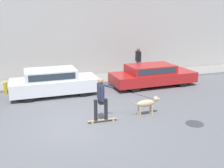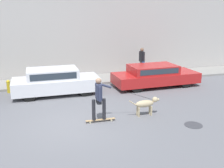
{
  "view_description": "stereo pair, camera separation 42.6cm",
  "coord_description": "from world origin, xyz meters",
  "px_view_note": "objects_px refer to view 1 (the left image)",
  "views": [
    {
      "loc": [
        -1.52,
        -8.61,
        3.86
      ],
      "look_at": [
        1.81,
        1.47,
        0.95
      ],
      "focal_mm": 42.0,
      "sensor_mm": 36.0,
      "label": 1
    },
    {
      "loc": [
        -1.11,
        -8.73,
        3.86
      ],
      "look_at": [
        1.81,
        1.47,
        0.95
      ],
      "focal_mm": 42.0,
      "sensor_mm": 36.0,
      "label": 2
    }
  ],
  "objects_px": {
    "pedestrian_with_bag": "(138,60)",
    "fire_hydrant": "(5,87)",
    "parked_car_2": "(152,75)",
    "skateboarder": "(101,97)",
    "dog": "(147,103)",
    "parked_car_1": "(54,82)"
  },
  "relations": [
    {
      "from": "pedestrian_with_bag",
      "to": "fire_hydrant",
      "type": "height_order",
      "value": "pedestrian_with_bag"
    },
    {
      "from": "parked_car_2",
      "to": "skateboarder",
      "type": "relative_size",
      "value": 1.68
    },
    {
      "from": "parked_car_2",
      "to": "dog",
      "type": "height_order",
      "value": "parked_car_2"
    },
    {
      "from": "dog",
      "to": "pedestrian_with_bag",
      "type": "relative_size",
      "value": 0.74
    },
    {
      "from": "dog",
      "to": "skateboarder",
      "type": "relative_size",
      "value": 0.45
    },
    {
      "from": "parked_car_1",
      "to": "fire_hydrant",
      "type": "distance_m",
      "value": 2.41
    },
    {
      "from": "parked_car_2",
      "to": "parked_car_1",
      "type": "bearing_deg",
      "value": 177.98
    },
    {
      "from": "pedestrian_with_bag",
      "to": "fire_hydrant",
      "type": "relative_size",
      "value": 2.57
    },
    {
      "from": "parked_car_2",
      "to": "fire_hydrant",
      "type": "xyz_separation_m",
      "value": [
        -7.46,
        0.87,
        -0.24
      ]
    },
    {
      "from": "dog",
      "to": "parked_car_1",
      "type": "bearing_deg",
      "value": 127.89
    },
    {
      "from": "parked_car_1",
      "to": "parked_car_2",
      "type": "relative_size",
      "value": 0.89
    },
    {
      "from": "parked_car_1",
      "to": "skateboarder",
      "type": "height_order",
      "value": "skateboarder"
    },
    {
      "from": "parked_car_1",
      "to": "dog",
      "type": "distance_m",
      "value": 4.88
    },
    {
      "from": "parked_car_2",
      "to": "skateboarder",
      "type": "height_order",
      "value": "skateboarder"
    },
    {
      "from": "parked_car_1",
      "to": "fire_hydrant",
      "type": "relative_size",
      "value": 6.34
    },
    {
      "from": "skateboarder",
      "to": "fire_hydrant",
      "type": "distance_m",
      "value": 5.91
    },
    {
      "from": "dog",
      "to": "fire_hydrant",
      "type": "height_order",
      "value": "dog"
    },
    {
      "from": "parked_car_1",
      "to": "parked_car_2",
      "type": "height_order",
      "value": "parked_car_1"
    },
    {
      "from": "skateboarder",
      "to": "pedestrian_with_bag",
      "type": "xyz_separation_m",
      "value": [
        4.1,
        6.04,
        0.1
      ]
    },
    {
      "from": "parked_car_1",
      "to": "dog",
      "type": "xyz_separation_m",
      "value": [
        3.13,
        -3.74,
        -0.16
      ]
    },
    {
      "from": "skateboarder",
      "to": "fire_hydrant",
      "type": "xyz_separation_m",
      "value": [
        -3.49,
        4.72,
        -0.6
      ]
    },
    {
      "from": "skateboarder",
      "to": "pedestrian_with_bag",
      "type": "bearing_deg",
      "value": 56.96
    }
  ]
}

